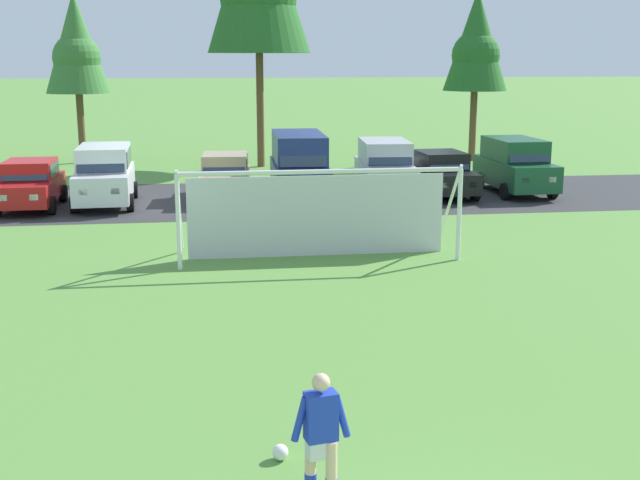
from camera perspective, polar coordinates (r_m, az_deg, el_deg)
ground_plane at (r=21.92m, az=0.08°, el=-1.18°), size 400.00×400.00×0.00m
parking_lot_strip at (r=31.18m, az=-2.24°, el=3.00°), size 52.00×8.40×0.01m
soccer_ball at (r=11.20m, az=-2.81°, el=-14.73°), size 0.22×0.22×0.22m
soccer_goal at (r=21.58m, az=-0.14°, el=2.11°), size 7.44×1.99×2.57m
player_midfield_center at (r=9.98m, az=0.06°, el=-13.76°), size 0.75×0.31×1.64m
parked_car_slot_left at (r=30.57m, az=-19.75°, el=3.72°), size 2.10×4.23×1.72m
parked_car_slot_center_left at (r=30.47m, az=-14.94°, el=4.47°), size 2.28×4.67×2.16m
parked_car_slot_center at (r=30.98m, az=-6.69°, el=4.50°), size 2.23×4.30×1.72m
parked_car_slot_center_right at (r=30.45m, az=-1.48°, el=5.32°), size 2.28×4.84×2.52m
parked_car_slot_right at (r=31.50m, az=4.60°, el=5.11°), size 2.37×4.72×2.16m
parked_car_slot_far_right at (r=31.83m, az=8.56°, el=4.66°), size 2.18×4.27×1.72m
parked_car_slot_end at (r=33.04m, az=13.60°, el=5.15°), size 2.22×4.64×2.16m
tree_left_edge at (r=43.12m, az=-16.83°, el=12.93°), size 3.18×3.18×8.47m
tree_center_back at (r=43.02m, az=10.96°, el=13.44°), size 3.26×3.26×8.69m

